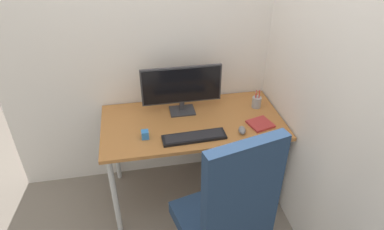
{
  "coord_description": "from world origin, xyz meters",
  "views": [
    {
      "loc": [
        -0.39,
        -2.09,
        2.19
      ],
      "look_at": [
        -0.02,
        -0.07,
        0.85
      ],
      "focal_mm": 31.55,
      "sensor_mm": 36.0,
      "label": 1
    }
  ],
  "objects_px": {
    "pen_holder": "(257,102)",
    "desk_clamp_accessory": "(145,135)",
    "mouse": "(242,130)",
    "office_chair": "(228,214)",
    "monitor": "(182,87)",
    "notebook": "(260,124)",
    "filing_cabinet": "(237,156)",
    "keyboard": "(194,137)"
  },
  "relations": [
    {
      "from": "mouse",
      "to": "pen_holder",
      "type": "distance_m",
      "value": 0.39
    },
    {
      "from": "mouse",
      "to": "desk_clamp_accessory",
      "type": "height_order",
      "value": "desk_clamp_accessory"
    },
    {
      "from": "filing_cabinet",
      "to": "keyboard",
      "type": "relative_size",
      "value": 1.41
    },
    {
      "from": "desk_clamp_accessory",
      "to": "notebook",
      "type": "bearing_deg",
      "value": 0.29
    },
    {
      "from": "keyboard",
      "to": "mouse",
      "type": "distance_m",
      "value": 0.35
    },
    {
      "from": "office_chair",
      "to": "mouse",
      "type": "relative_size",
      "value": 13.7
    },
    {
      "from": "mouse",
      "to": "monitor",
      "type": "bearing_deg",
      "value": 146.78
    },
    {
      "from": "desk_clamp_accessory",
      "to": "pen_holder",
      "type": "bearing_deg",
      "value": 15.59
    },
    {
      "from": "office_chair",
      "to": "desk_clamp_accessory",
      "type": "height_order",
      "value": "office_chair"
    },
    {
      "from": "notebook",
      "to": "office_chair",
      "type": "bearing_deg",
      "value": -138.58
    },
    {
      "from": "pen_holder",
      "to": "notebook",
      "type": "bearing_deg",
      "value": -102.66
    },
    {
      "from": "monitor",
      "to": "keyboard",
      "type": "height_order",
      "value": "monitor"
    },
    {
      "from": "office_chair",
      "to": "filing_cabinet",
      "type": "distance_m",
      "value": 0.93
    },
    {
      "from": "monitor",
      "to": "pen_holder",
      "type": "xyz_separation_m",
      "value": [
        0.6,
        -0.05,
        -0.17
      ]
    },
    {
      "from": "filing_cabinet",
      "to": "desk_clamp_accessory",
      "type": "height_order",
      "value": "desk_clamp_accessory"
    },
    {
      "from": "keyboard",
      "to": "notebook",
      "type": "xyz_separation_m",
      "value": [
        0.52,
        0.07,
        -0.0
      ]
    },
    {
      "from": "pen_holder",
      "to": "desk_clamp_accessory",
      "type": "relative_size",
      "value": 2.86
    },
    {
      "from": "monitor",
      "to": "notebook",
      "type": "relative_size",
      "value": 3.75
    },
    {
      "from": "filing_cabinet",
      "to": "mouse",
      "type": "relative_size",
      "value": 7.19
    },
    {
      "from": "filing_cabinet",
      "to": "monitor",
      "type": "xyz_separation_m",
      "value": [
        -0.45,
        0.14,
        0.64
      ]
    },
    {
      "from": "filing_cabinet",
      "to": "office_chair",
      "type": "bearing_deg",
      "value": -111.97
    },
    {
      "from": "office_chair",
      "to": "pen_holder",
      "type": "bearing_deg",
      "value": 61.9
    },
    {
      "from": "keyboard",
      "to": "desk_clamp_accessory",
      "type": "relative_size",
      "value": 7.59
    },
    {
      "from": "office_chair",
      "to": "monitor",
      "type": "height_order",
      "value": "office_chair"
    },
    {
      "from": "pen_holder",
      "to": "desk_clamp_accessory",
      "type": "bearing_deg",
      "value": -164.41
    },
    {
      "from": "mouse",
      "to": "pen_holder",
      "type": "bearing_deg",
      "value": 66.5
    },
    {
      "from": "monitor",
      "to": "notebook",
      "type": "xyz_separation_m",
      "value": [
        0.54,
        -0.3,
        -0.21
      ]
    },
    {
      "from": "mouse",
      "to": "notebook",
      "type": "relative_size",
      "value": 0.55
    },
    {
      "from": "monitor",
      "to": "pen_holder",
      "type": "height_order",
      "value": "monitor"
    },
    {
      "from": "keyboard",
      "to": "desk_clamp_accessory",
      "type": "height_order",
      "value": "desk_clamp_accessory"
    },
    {
      "from": "filing_cabinet",
      "to": "mouse",
      "type": "height_order",
      "value": "mouse"
    },
    {
      "from": "filing_cabinet",
      "to": "mouse",
      "type": "distance_m",
      "value": 0.51
    },
    {
      "from": "monitor",
      "to": "notebook",
      "type": "distance_m",
      "value": 0.66
    },
    {
      "from": "pen_holder",
      "to": "keyboard",
      "type": "bearing_deg",
      "value": -150.76
    },
    {
      "from": "keyboard",
      "to": "filing_cabinet",
      "type": "bearing_deg",
      "value": 29.04
    },
    {
      "from": "keyboard",
      "to": "pen_holder",
      "type": "bearing_deg",
      "value": 29.24
    },
    {
      "from": "office_chair",
      "to": "notebook",
      "type": "relative_size",
      "value": 7.47
    },
    {
      "from": "mouse",
      "to": "notebook",
      "type": "distance_m",
      "value": 0.18
    },
    {
      "from": "pen_holder",
      "to": "mouse",
      "type": "bearing_deg",
      "value": -124.75
    },
    {
      "from": "keyboard",
      "to": "mouse",
      "type": "height_order",
      "value": "mouse"
    },
    {
      "from": "monitor",
      "to": "keyboard",
      "type": "xyz_separation_m",
      "value": [
        0.03,
        -0.37,
        -0.2
      ]
    },
    {
      "from": "filing_cabinet",
      "to": "monitor",
      "type": "height_order",
      "value": "monitor"
    }
  ]
}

